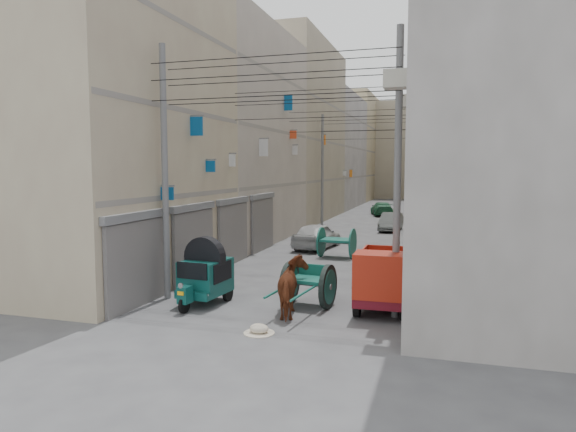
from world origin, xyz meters
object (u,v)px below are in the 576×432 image
at_px(horse, 294,287).
at_px(distant_car_grey, 391,222).
at_px(tonga_cart, 308,284).
at_px(second_cart, 337,242).
at_px(auto_rickshaw, 205,274).
at_px(distant_car_white, 317,236).
at_px(mini_truck, 383,282).
at_px(distant_car_green, 382,209).
at_px(feed_sack, 259,329).

distance_m(horse, distant_car_grey, 20.76).
distance_m(tonga_cart, second_cart, 8.61).
height_order(auto_rickshaw, distant_car_grey, auto_rickshaw).
distance_m(distant_car_white, distant_car_grey, 9.22).
xyz_separation_m(horse, distant_car_white, (-2.23, 12.02, -0.15)).
height_order(tonga_cart, mini_truck, mini_truck).
bearing_deg(auto_rickshaw, tonga_cart, 16.25).
height_order(mini_truck, distant_car_green, mini_truck).
relative_size(mini_truck, feed_sack, 6.72).
distance_m(tonga_cart, distant_car_green, 30.77).
relative_size(distant_car_white, distant_car_grey, 1.09).
height_order(second_cart, horse, horse).
distance_m(horse, distant_car_green, 31.78).
height_order(tonga_cart, distant_car_grey, tonga_cart).
height_order(distant_car_grey, distant_car_green, distant_car_grey).
bearing_deg(tonga_cart, distant_car_white, 108.92).
relative_size(tonga_cart, second_cart, 1.83).
bearing_deg(auto_rickshaw, feed_sack, -35.36).
distance_m(tonga_cart, distant_car_grey, 19.74).
bearing_deg(auto_rickshaw, distant_car_white, 91.76).
height_order(auto_rickshaw, tonga_cart, auto_rickshaw).
height_order(tonga_cart, distant_car_green, tonga_cart).
xyz_separation_m(second_cart, feed_sack, (0.30, -11.38, -0.62)).
xyz_separation_m(feed_sack, distant_car_green, (-0.73, 33.56, 0.46)).
bearing_deg(tonga_cart, distant_car_grey, 94.96).
relative_size(mini_truck, distant_car_grey, 0.92).
bearing_deg(distant_car_white, second_cart, 129.94).
bearing_deg(auto_rickshaw, distant_car_green, 92.00).
relative_size(mini_truck, second_cart, 2.00).
xyz_separation_m(mini_truck, feed_sack, (-2.77, -2.90, -0.76)).
bearing_deg(feed_sack, tonga_cart, 78.72).
relative_size(tonga_cart, distant_car_white, 0.78).
distance_m(tonga_cart, mini_truck, 2.22).
bearing_deg(distant_car_green, feed_sack, 77.39).
relative_size(tonga_cart, horse, 1.57).
distance_m(auto_rickshaw, mini_truck, 5.39).
bearing_deg(mini_truck, second_cart, 108.85).
bearing_deg(distant_car_green, second_cart, 77.27).
relative_size(auto_rickshaw, mini_truck, 0.69).
distance_m(second_cart, distant_car_white, 2.89).
bearing_deg(feed_sack, auto_rickshaw, 139.28).
distance_m(feed_sack, distant_car_green, 33.57).
bearing_deg(distant_car_grey, tonga_cart, -89.40).
bearing_deg(auto_rickshaw, distant_car_grey, 85.05).
distance_m(mini_truck, second_cart, 9.02).
height_order(horse, distant_car_green, horse).
bearing_deg(distant_car_grey, distant_car_green, 101.83).
height_order(tonga_cart, distant_car_white, distant_car_white).
bearing_deg(mini_truck, distant_car_white, 111.87).
height_order(mini_truck, second_cart, mini_truck).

